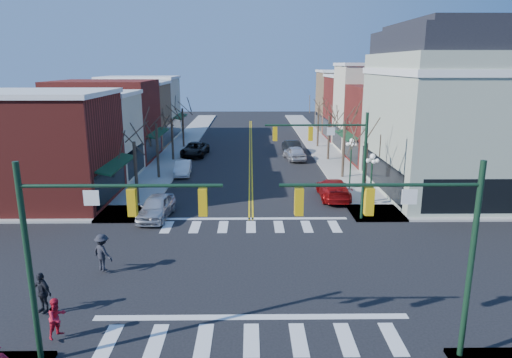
{
  "coord_description": "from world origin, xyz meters",
  "views": [
    {
      "loc": [
        -0.01,
        -21.48,
        10.16
      ],
      "look_at": [
        0.34,
        7.7,
        2.8
      ],
      "focal_mm": 32.0,
      "sensor_mm": 36.0,
      "label": 1
    }
  ],
  "objects_px": {
    "car_left_mid": "(183,168)",
    "lamppost_midblock": "(351,155)",
    "car_right_near": "(333,189)",
    "car_right_mid": "(295,153)",
    "car_right_far": "(291,146)",
    "car_left_near": "(156,207)",
    "victorian_corner": "(460,110)",
    "pedestrian_red_b": "(57,318)",
    "lamppost_corner": "(372,173)",
    "pedestrian_dark_b": "(103,252)",
    "car_left_far": "(195,149)",
    "pedestrian_dark_a": "(42,292)"
  },
  "relations": [
    {
      "from": "lamppost_midblock",
      "to": "car_left_near",
      "type": "bearing_deg",
      "value": -154.38
    },
    {
      "from": "car_right_near",
      "to": "car_right_mid",
      "type": "bearing_deg",
      "value": -83.24
    },
    {
      "from": "lamppost_midblock",
      "to": "car_left_near",
      "type": "relative_size",
      "value": 0.94
    },
    {
      "from": "lamppost_corner",
      "to": "car_right_near",
      "type": "height_order",
      "value": "lamppost_corner"
    },
    {
      "from": "car_left_far",
      "to": "pedestrian_red_b",
      "type": "relative_size",
      "value": 3.54
    },
    {
      "from": "pedestrian_dark_a",
      "to": "car_right_near",
      "type": "bearing_deg",
      "value": 76.67
    },
    {
      "from": "car_right_far",
      "to": "pedestrian_dark_a",
      "type": "height_order",
      "value": "pedestrian_dark_a"
    },
    {
      "from": "car_right_far",
      "to": "pedestrian_dark_b",
      "type": "xyz_separation_m",
      "value": [
        -12.18,
        -31.97,
        0.34
      ]
    },
    {
      "from": "car_left_mid",
      "to": "car_right_near",
      "type": "height_order",
      "value": "car_right_near"
    },
    {
      "from": "car_left_far",
      "to": "pedestrian_dark_b",
      "type": "relative_size",
      "value": 2.92
    },
    {
      "from": "car_right_mid",
      "to": "pedestrian_red_b",
      "type": "xyz_separation_m",
      "value": [
        -12.1,
        -33.33,
        0.14
      ]
    },
    {
      "from": "car_right_far",
      "to": "car_left_far",
      "type": "bearing_deg",
      "value": 4.01
    },
    {
      "from": "victorian_corner",
      "to": "car_right_near",
      "type": "bearing_deg",
      "value": -168.89
    },
    {
      "from": "car_right_mid",
      "to": "pedestrian_red_b",
      "type": "height_order",
      "value": "pedestrian_red_b"
    },
    {
      "from": "lamppost_midblock",
      "to": "car_right_far",
      "type": "relative_size",
      "value": 0.94
    },
    {
      "from": "car_right_near",
      "to": "pedestrian_dark_a",
      "type": "bearing_deg",
      "value": 48.73
    },
    {
      "from": "lamppost_midblock",
      "to": "pedestrian_red_b",
      "type": "distance_m",
      "value": 26.25
    },
    {
      "from": "lamppost_corner",
      "to": "car_right_near",
      "type": "distance_m",
      "value": 4.92
    },
    {
      "from": "victorian_corner",
      "to": "car_left_far",
      "type": "bearing_deg",
      "value": 146.42
    },
    {
      "from": "car_left_mid",
      "to": "car_right_far",
      "type": "height_order",
      "value": "car_right_far"
    },
    {
      "from": "car_left_mid",
      "to": "pedestrian_red_b",
      "type": "height_order",
      "value": "pedestrian_red_b"
    },
    {
      "from": "victorian_corner",
      "to": "car_left_near",
      "type": "relative_size",
      "value": 3.09
    },
    {
      "from": "car_left_far",
      "to": "car_right_mid",
      "type": "relative_size",
      "value": 1.2
    },
    {
      "from": "lamppost_corner",
      "to": "lamppost_midblock",
      "type": "relative_size",
      "value": 1.0
    },
    {
      "from": "car_left_near",
      "to": "pedestrian_dark_a",
      "type": "xyz_separation_m",
      "value": [
        -2.25,
        -12.29,
        0.24
      ]
    },
    {
      "from": "pedestrian_dark_a",
      "to": "car_left_far",
      "type": "bearing_deg",
      "value": 114.63
    },
    {
      "from": "car_left_mid",
      "to": "lamppost_midblock",
      "type": "bearing_deg",
      "value": -23.84
    },
    {
      "from": "car_left_near",
      "to": "car_left_far",
      "type": "xyz_separation_m",
      "value": [
        0.05,
        21.67,
        -0.01
      ]
    },
    {
      "from": "victorian_corner",
      "to": "car_right_near",
      "type": "relative_size",
      "value": 2.67
    },
    {
      "from": "car_left_mid",
      "to": "car_right_far",
      "type": "distance_m",
      "value": 15.84
    },
    {
      "from": "car_left_mid",
      "to": "lamppost_corner",
      "type": "bearing_deg",
      "value": -42.72
    },
    {
      "from": "pedestrian_dark_b",
      "to": "car_left_mid",
      "type": "bearing_deg",
      "value": -58.58
    },
    {
      "from": "car_right_mid",
      "to": "pedestrian_red_b",
      "type": "distance_m",
      "value": 35.46
    },
    {
      "from": "lamppost_corner",
      "to": "car_right_near",
      "type": "xyz_separation_m",
      "value": [
        -1.8,
        4.02,
        -2.19
      ]
    },
    {
      "from": "car_left_near",
      "to": "car_right_far",
      "type": "distance_m",
      "value": 26.13
    },
    {
      "from": "car_left_far",
      "to": "pedestrian_dark_b",
      "type": "height_order",
      "value": "pedestrian_dark_b"
    },
    {
      "from": "car_left_near",
      "to": "pedestrian_red_b",
      "type": "relative_size",
      "value": 2.95
    },
    {
      "from": "car_left_near",
      "to": "car_left_mid",
      "type": "distance_m",
      "value": 12.4
    },
    {
      "from": "pedestrian_dark_a",
      "to": "pedestrian_dark_b",
      "type": "height_order",
      "value": "pedestrian_dark_b"
    },
    {
      "from": "car_left_far",
      "to": "lamppost_midblock",
      "type": "bearing_deg",
      "value": -40.46
    },
    {
      "from": "victorian_corner",
      "to": "car_left_far",
      "type": "distance_m",
      "value": 28.05
    },
    {
      "from": "car_left_near",
      "to": "car_right_mid",
      "type": "distance_m",
      "value": 22.27
    },
    {
      "from": "pedestrian_red_b",
      "to": "pedestrian_dark_b",
      "type": "bearing_deg",
      "value": 29.41
    },
    {
      "from": "car_left_far",
      "to": "car_right_near",
      "type": "height_order",
      "value": "car_right_near"
    },
    {
      "from": "lamppost_corner",
      "to": "car_left_far",
      "type": "distance_m",
      "value": 25.78
    },
    {
      "from": "victorian_corner",
      "to": "lamppost_corner",
      "type": "relative_size",
      "value": 3.29
    },
    {
      "from": "car_right_far",
      "to": "car_left_mid",
      "type": "bearing_deg",
      "value": 39.15
    },
    {
      "from": "victorian_corner",
      "to": "car_left_mid",
      "type": "height_order",
      "value": "victorian_corner"
    },
    {
      "from": "car_left_far",
      "to": "pedestrian_dark_a",
      "type": "xyz_separation_m",
      "value": [
        -2.3,
        -33.96,
        0.25
      ]
    },
    {
      "from": "lamppost_corner",
      "to": "car_left_mid",
      "type": "xyz_separation_m",
      "value": [
        -14.6,
        11.9,
        -2.3
      ]
    }
  ]
}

